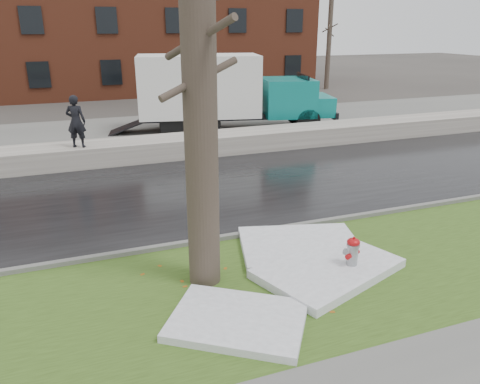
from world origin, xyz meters
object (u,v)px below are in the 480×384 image
object	(u,v)px
worker	(76,121)
fire_hydrant	(352,254)
box_truck	(223,91)
tree	(199,84)

from	to	relation	value
worker	fire_hydrant	bearing A→B (deg)	137.74
fire_hydrant	box_truck	size ratio (longest dim) A/B	0.07
tree	box_truck	world-z (taller)	tree
tree	box_truck	xyz separation A→B (m)	(4.75, 13.05, -1.99)
tree	box_truck	distance (m)	14.03
tree	worker	xyz separation A→B (m)	(-1.91, 8.98, -2.18)
tree	worker	world-z (taller)	tree
tree	worker	bearing A→B (deg)	102.00
fire_hydrant	box_truck	world-z (taller)	box_truck
fire_hydrant	worker	bearing A→B (deg)	91.94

